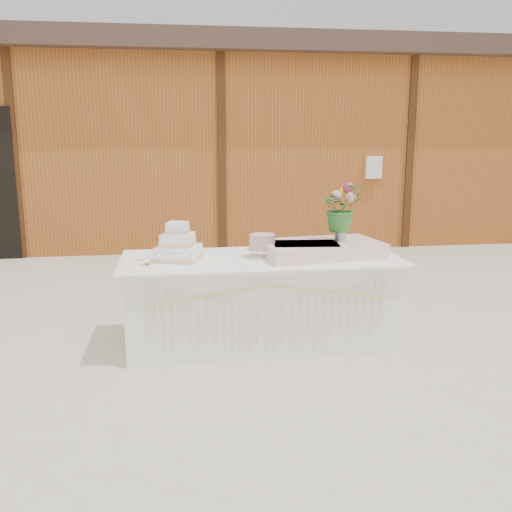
% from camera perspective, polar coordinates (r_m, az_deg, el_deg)
% --- Properties ---
extents(ground, '(80.00, 80.00, 0.00)m').
position_cam_1_polar(ground, '(5.15, 0.48, -8.57)').
color(ground, beige).
rests_on(ground, ground).
extents(barn, '(12.60, 4.60, 3.30)m').
position_cam_1_polar(barn, '(10.78, -4.44, 11.34)').
color(barn, '#9D5221').
rests_on(barn, ground).
extents(cake_table, '(2.40, 1.00, 0.77)m').
position_cam_1_polar(cake_table, '(5.02, 0.50, -4.45)').
color(cake_table, white).
rests_on(cake_table, ground).
extents(wedding_cake, '(0.44, 0.44, 0.32)m').
position_cam_1_polar(wedding_cake, '(4.86, -7.81, 0.89)').
color(wedding_cake, white).
rests_on(wedding_cake, cake_table).
extents(pink_cake_stand, '(0.28, 0.28, 0.20)m').
position_cam_1_polar(pink_cake_stand, '(4.91, 0.64, 1.15)').
color(pink_cake_stand, white).
rests_on(pink_cake_stand, cake_table).
extents(satin_runner, '(1.08, 0.72, 0.13)m').
position_cam_1_polar(satin_runner, '(5.01, 6.53, 0.71)').
color(satin_runner, beige).
rests_on(satin_runner, cake_table).
extents(flower_vase, '(0.10, 0.10, 0.14)m').
position_cam_1_polar(flower_vase, '(5.04, 8.42, 2.27)').
color(flower_vase, '#ADADB1').
rests_on(flower_vase, satin_runner).
extents(bouquet, '(0.46, 0.43, 0.41)m').
position_cam_1_polar(bouquet, '(5.00, 8.51, 5.38)').
color(bouquet, '#36702C').
rests_on(bouquet, flower_vase).
extents(loose_flowers, '(0.28, 0.42, 0.02)m').
position_cam_1_polar(loose_flowers, '(4.90, -11.03, -0.33)').
color(loose_flowers, pink).
rests_on(loose_flowers, cake_table).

